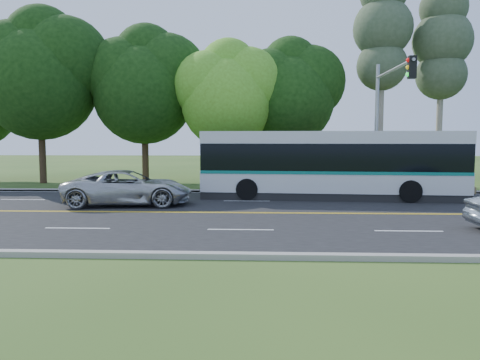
{
  "coord_description": "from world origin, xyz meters",
  "views": [
    {
      "loc": [
        0.15,
        -18.76,
        3.07
      ],
      "look_at": [
        -0.76,
        2.0,
        1.17
      ],
      "focal_mm": 35.0,
      "sensor_mm": 36.0,
      "label": 1
    }
  ],
  "objects": [
    {
      "name": "ground",
      "position": [
        0.0,
        0.0,
        0.0
      ],
      "size": [
        120.0,
        120.0,
        0.0
      ],
      "primitive_type": "plane",
      "color": "#2E4D19",
      "rests_on": "ground"
    },
    {
      "name": "road",
      "position": [
        0.0,
        0.0,
        0.01
      ],
      "size": [
        60.0,
        14.0,
        0.02
      ],
      "primitive_type": "cube",
      "color": "black",
      "rests_on": "ground"
    },
    {
      "name": "curb_north",
      "position": [
        0.0,
        7.15,
        0.07
      ],
      "size": [
        60.0,
        0.3,
        0.15
      ],
      "primitive_type": "cube",
      "color": "gray",
      "rests_on": "ground"
    },
    {
      "name": "curb_south",
      "position": [
        0.0,
        -7.15,
        0.07
      ],
      "size": [
        60.0,
        0.3,
        0.15
      ],
      "primitive_type": "cube",
      "color": "gray",
      "rests_on": "ground"
    },
    {
      "name": "grass_verge",
      "position": [
        0.0,
        9.0,
        0.05
      ],
      "size": [
        60.0,
        4.0,
        0.1
      ],
      "primitive_type": "cube",
      "color": "#2E4D19",
      "rests_on": "ground"
    },
    {
      "name": "lane_markings",
      "position": [
        -0.09,
        0.0,
        0.02
      ],
      "size": [
        57.6,
        13.82,
        0.0
      ],
      "color": "gold",
      "rests_on": "road"
    },
    {
      "name": "tree_row",
      "position": [
        -5.15,
        12.13,
        6.73
      ],
      "size": [
        44.7,
        9.1,
        13.84
      ],
      "color": "#332116",
      "rests_on": "ground"
    },
    {
      "name": "bougainvillea_hedge",
      "position": [
        7.18,
        8.15,
        0.72
      ],
      "size": [
        9.5,
        2.25,
        1.5
      ],
      "color": "maroon",
      "rests_on": "ground"
    },
    {
      "name": "traffic_signal",
      "position": [
        6.49,
        5.4,
        4.67
      ],
      "size": [
        0.42,
        6.1,
        7.0
      ],
      "color": "gray",
      "rests_on": "ground"
    },
    {
      "name": "transit_bus",
      "position": [
        3.65,
        4.76,
        1.68
      ],
      "size": [
        12.94,
        3.62,
        3.34
      ],
      "rotation": [
        0.0,
        0.0,
        -0.07
      ],
      "color": "silver",
      "rests_on": "road"
    },
    {
      "name": "suv",
      "position": [
        -5.8,
        1.93,
        0.81
      ],
      "size": [
        5.93,
        3.26,
        1.57
      ],
      "primitive_type": "imported",
      "rotation": [
        0.0,
        0.0,
        1.69
      ],
      "color": "#B1B4B6",
      "rests_on": "road"
    }
  ]
}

